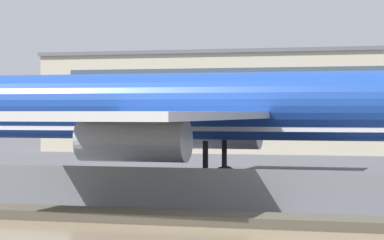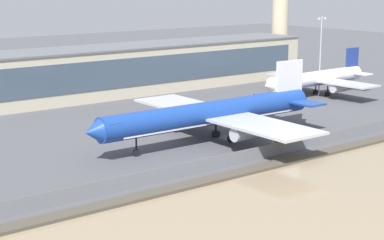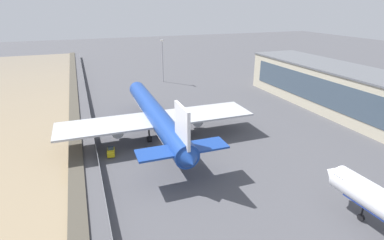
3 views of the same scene
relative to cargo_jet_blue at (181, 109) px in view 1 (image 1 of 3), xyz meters
The scene contains 5 objects.
ground_plane 7.48m from the cargo_jet_blue, ahead, with size 500.00×500.00×0.00m, color #4C4C51.
shoreline_seawall 21.08m from the cargo_jet_blue, 76.36° to the right, with size 320.00×3.00×0.50m.
perimeter_fence 16.64m from the cargo_jet_blue, 72.56° to the right, with size 280.00×0.10×2.44m.
cargo_jet_blue is the anchor object (origin of this frame).
baggage_tug 14.72m from the cargo_jet_blue, 62.22° to the right, with size 3.38×2.00×1.80m.
Camera 1 is at (14.67, -63.65, 5.56)m, focal length 85.00 mm.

